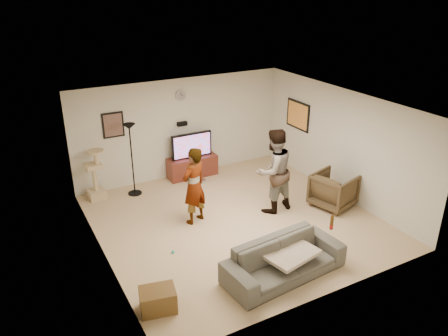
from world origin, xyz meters
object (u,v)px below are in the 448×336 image
person_right (274,171)px  side_table (158,300)px  beer_bottle (332,223)px  floor_lamp (132,160)px  armchair (333,190)px  person_left (194,186)px  sofa (284,260)px  cat_tree (94,175)px  tv_stand (192,166)px  tv (192,145)px

person_right → side_table: size_ratio=3.43×
person_right → beer_bottle: 2.05m
floor_lamp → armchair: bearing=-36.1°
person_right → side_table: bearing=21.8°
person_left → side_table: size_ratio=3.03×
floor_lamp → side_table: floor_lamp is taller
floor_lamp → person_right: (2.41, -2.20, 0.07)m
sofa → person_left: bearing=98.3°
person_right → cat_tree: bearing=-43.1°
tv_stand → cat_tree: 2.49m
cat_tree → person_right: size_ratio=0.64×
tv → cat_tree: bearing=-178.6°
armchair → sofa: bearing=106.5°
person_left → tv: bearing=-135.7°
cat_tree → sofa: size_ratio=0.55×
tv_stand → sofa: bearing=-94.5°
floor_lamp → side_table: size_ratio=3.16×
cat_tree → sofa: bearing=-64.5°
beer_bottle → person_left: bearing=123.1°
tv → side_table: (-2.56, -4.28, -0.66)m
floor_lamp → person_left: floor_lamp is taller
person_right → sofa: person_right is taller
person_left → side_table: (-1.64, -2.17, -0.64)m
tv_stand → beer_bottle: (0.64, -4.50, 0.49)m
armchair → tv: bearing=19.2°
cat_tree → tv_stand: bearing=1.4°
floor_lamp → person_right: person_right is taller
sofa → side_table: bearing=169.4°
sofa → side_table: size_ratio=3.97×
sofa → beer_bottle: 1.09m
tv_stand → person_right: size_ratio=0.68×
floor_lamp → cat_tree: floor_lamp is taller
person_right → side_table: (-3.34, -1.81, -0.75)m
cat_tree → armchair: 5.40m
tv_stand → beer_bottle: size_ratio=5.08×
tv → person_left: person_left is taller
tv → armchair: (2.08, -2.97, -0.46)m
side_table → cat_tree: bearing=88.9°
floor_lamp → tv: bearing=9.3°
person_right → armchair: 1.49m
beer_bottle → person_right: bearing=85.8°
armchair → side_table: armchair is taller
tv → person_left: (-0.92, -2.11, -0.02)m
person_right → sofa: bearing=54.0°
tv → side_table: tv is taller
cat_tree → person_left: bearing=-52.9°
tv → person_right: (0.79, -2.47, 0.09)m
tv → floor_lamp: bearing=-170.7°
floor_lamp → person_right: 3.27m
sofa → cat_tree: bearing=110.5°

